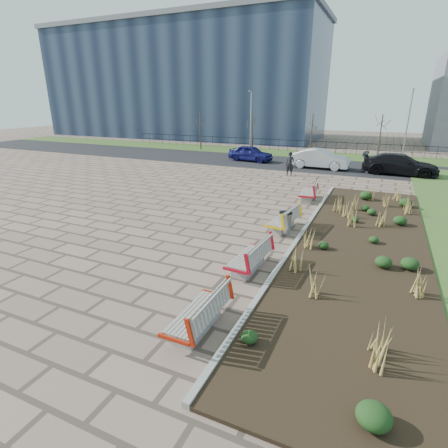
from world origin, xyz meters
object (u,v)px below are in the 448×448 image
at_px(litter_bin, 285,223).
at_px(bench_b, 248,255).
at_px(pedestrian, 290,164).
at_px(lamp_west, 251,123).
at_px(bench_d, 308,191).
at_px(bench_c, 282,218).
at_px(car_black, 400,164).
at_px(bench_a, 197,311).
at_px(car_silver, 320,159).
at_px(car_blue, 251,153).
at_px(lamp_east, 407,127).

bearing_deg(litter_bin, bench_b, -93.41).
distance_m(pedestrian, lamp_west, 11.32).
height_order(bench_d, lamp_west, lamp_west).
bearing_deg(bench_c, bench_d, 96.63).
xyz_separation_m(bench_c, car_black, (4.71, 14.88, 0.28)).
xyz_separation_m(litter_bin, pedestrian, (-2.79, 11.65, 0.40)).
xyz_separation_m(bench_a, bench_c, (0.00, 7.54, 0.00)).
relative_size(car_silver, lamp_west, 0.77).
bearing_deg(car_silver, bench_d, -171.82).
height_order(car_blue, car_black, car_black).
distance_m(bench_b, bench_d, 9.28).
height_order(bench_a, car_blue, car_blue).
bearing_deg(litter_bin, car_blue, 114.79).
bearing_deg(bench_b, litter_bin, 89.77).
bearing_deg(litter_bin, lamp_east, 77.01).
bearing_deg(pedestrian, lamp_west, 124.39).
relative_size(bench_c, car_black, 0.40).
bearing_deg(car_silver, pedestrian, 159.90).
relative_size(pedestrian, lamp_east, 0.28).
height_order(car_silver, lamp_east, lamp_east).
bearing_deg(bench_b, car_black, 79.23).
distance_m(pedestrian, car_silver, 4.01).
distance_m(bench_a, lamp_west, 29.39).
xyz_separation_m(bench_c, lamp_east, (5.00, 20.32, 2.54)).
relative_size(bench_d, lamp_east, 0.35).
xyz_separation_m(bench_b, pedestrian, (-2.57, 15.34, 0.35)).
bearing_deg(lamp_west, pedestrian, -54.66).
height_order(litter_bin, car_silver, car_silver).
distance_m(bench_c, pedestrian, 11.56).
relative_size(bench_c, litter_bin, 2.33).
bearing_deg(bench_a, pedestrian, 98.06).
relative_size(bench_d, lamp_west, 0.35).
distance_m(bench_c, litter_bin, 0.45).
height_order(car_blue, lamp_east, lamp_east).
bearing_deg(bench_b, pedestrian, 102.71).
height_order(litter_bin, pedestrian, pedestrian).
bearing_deg(litter_bin, lamp_west, 113.99).
distance_m(bench_b, car_silver, 19.09).
height_order(car_silver, lamp_west, lamp_west).
bearing_deg(bench_d, bench_c, -95.83).
distance_m(litter_bin, pedestrian, 11.99).
relative_size(car_blue, car_black, 0.77).
distance_m(bench_d, lamp_west, 17.77).
bearing_deg(bench_c, car_black, 79.07).
distance_m(bench_d, pedestrian, 6.59).
bearing_deg(lamp_west, bench_d, -59.23).
distance_m(bench_c, bench_d, 5.21).
bearing_deg(car_black, car_silver, 91.08).
bearing_deg(lamp_west, bench_c, -66.11).
bearing_deg(car_black, litter_bin, 165.69).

